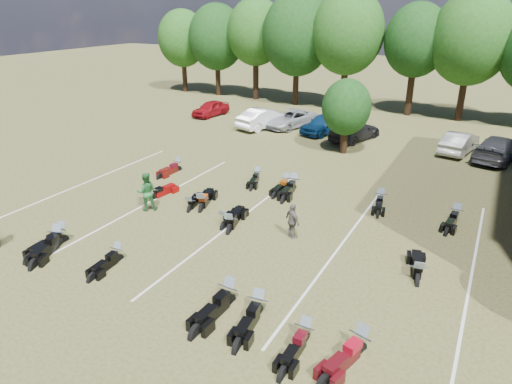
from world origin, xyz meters
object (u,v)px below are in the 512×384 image
Objects in this scene: person_green at (146,192)px; person_grey at (292,221)px; motorcycle_0 at (58,246)px; car_4 at (325,123)px; motorcycle_7 at (154,199)px; car_0 at (211,108)px; motorcycle_3 at (228,304)px; motorcycle_14 at (178,171)px.

person_grey is at bearing 143.88° from person_green.
motorcycle_0 is (-8.28, -5.26, -0.80)m from person_grey.
motorcycle_7 is (-3.18, -16.45, -0.78)m from car_4.
person_grey is 0.68× the size of motorcycle_0.
motorcycle_7 is at bearing -58.89° from car_0.
person_green reaches higher than motorcycle_3.
car_4 is 1.84× the size of motorcycle_3.
person_green is at bearing -58.71° from car_0.
person_green is 0.77× the size of motorcycle_3.
motorcycle_0 reaches higher than motorcycle_7.
car_0 is 0.87× the size of car_4.
car_0 is 1.87× the size of motorcycle_14.
motorcycle_0 is at bearing 37.30° from person_green.
motorcycle_0 is 9.89m from motorcycle_14.
motorcycle_7 is (-0.60, 1.17, -0.96)m from person_green.
motorcycle_14 is (-1.27, 9.80, 0.00)m from motorcycle_0.
motorcycle_14 reaches higher than motorcycle_7.
motorcycle_7 is (7.90, -17.26, -0.67)m from car_0.
motorcycle_3 is 1.19× the size of motorcycle_7.
motorcycle_7 is at bearing 67.05° from motorcycle_0.
person_grey is at bearing 92.63° from motorcycle_3.
motorcycle_14 is (-9.55, 4.55, -0.80)m from person_grey.
person_grey is at bearing -41.63° from car_0.
motorcycle_14 is (6.33, -13.19, -0.67)m from car_0.
motorcycle_7 is at bearing -64.99° from motorcycle_14.
car_4 is at bearing -92.72° from motorcycle_7.
person_green is 0.81× the size of motorcycle_0.
person_green reaches higher than car_4.
motorcycle_14 is (-2.18, 5.24, -0.96)m from person_green.
motorcycle_7 is at bearing 29.70° from person_grey.
motorcycle_3 is 13.76m from motorcycle_14.
motorcycle_0 is 5.74m from motorcycle_7.
motorcycle_3 is (7.42, -4.62, -0.96)m from person_green.
car_4 is 17.81m from person_green.
person_green is at bearing 150.26° from motorcycle_3.
person_grey is 10.61m from motorcycle_14.
person_green is at bearing 58.84° from motorcycle_0.
car_4 is 2.86× the size of person_grey.
motorcycle_3 is 9.89m from motorcycle_7.
car_0 is 14.64m from motorcycle_14.
person_green is 1.63m from motorcycle_7.
person_grey reaches higher than motorcycle_14.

